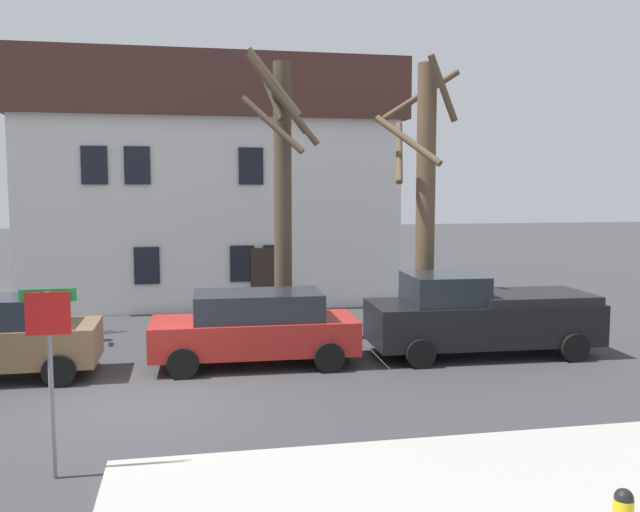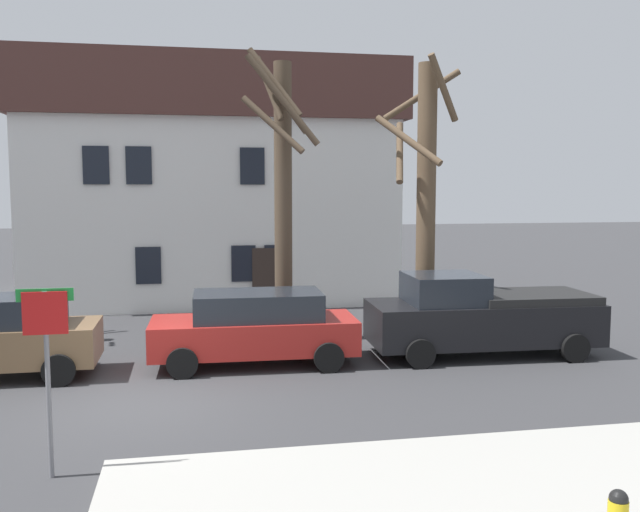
% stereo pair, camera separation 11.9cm
% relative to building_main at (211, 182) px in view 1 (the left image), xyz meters
% --- Properties ---
extents(ground_plane, '(120.00, 120.00, 0.00)m').
position_rel_building_main_xyz_m(ground_plane, '(-1.80, -13.17, -4.32)').
color(ground_plane, '#38383A').
extents(building_main, '(13.12, 7.97, 8.48)m').
position_rel_building_main_xyz_m(building_main, '(0.00, 0.00, 0.00)').
color(building_main, white).
rests_on(building_main, ground_plane).
extents(tree_bare_mid, '(1.95, 1.38, 7.60)m').
position_rel_building_main_xyz_m(tree_bare_mid, '(1.53, -8.47, -0.24)').
color(tree_bare_mid, '#4C3D2D').
rests_on(tree_bare_mid, ground_plane).
extents(tree_bare_far, '(2.68, 2.71, 7.49)m').
position_rel_building_main_xyz_m(tree_bare_far, '(5.31, -8.84, -0.36)').
color(tree_bare_far, brown).
rests_on(tree_bare_far, ground_plane).
extents(car_red_wagon, '(4.76, 2.19, 1.70)m').
position_rel_building_main_xyz_m(car_red_wagon, '(0.58, -10.71, -3.43)').
color(car_red_wagon, '#AD231E').
rests_on(car_red_wagon, ground_plane).
extents(pickup_truck_black, '(5.61, 2.45, 2.01)m').
position_rel_building_main_xyz_m(pickup_truck_black, '(6.10, -10.79, -3.35)').
color(pickup_truck_black, black).
rests_on(pickup_truck_black, ground_plane).
extents(street_sign_pole, '(0.76, 0.07, 2.71)m').
position_rel_building_main_xyz_m(street_sign_pole, '(-2.84, -16.39, -2.42)').
color(street_sign_pole, slate).
rests_on(street_sign_pole, ground_plane).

